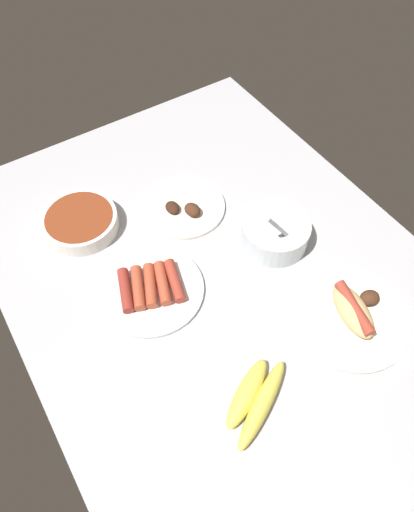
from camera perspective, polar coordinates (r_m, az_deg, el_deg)
The scene contains 7 objects.
ground_plane at distance 105.19cm, azimuth 1.29°, elevation -2.07°, with size 120.00×90.00×3.00cm, color #B2B2B7.
bowl_coleslaw at distance 106.91cm, azimuth 8.54°, elevation 3.01°, with size 15.88×15.88×16.15cm.
banana_bunch at distance 89.46cm, azimuth 6.00°, elevation -17.34°, with size 14.33×18.23×3.48cm.
bowl_chili at distance 113.45cm, azimuth -15.58°, elevation 4.18°, with size 17.92×17.92×4.18cm.
plate_sausages at distance 100.58cm, azimuth -7.06°, elevation -4.01°, with size 23.39×23.39×3.45cm.
plate_grilled_meat at distance 114.57cm, azimuth -2.96°, elevation 6.15°, with size 20.83×20.83×3.88cm.
plate_hotdog_assembled at distance 100.76cm, azimuth 17.69°, elevation -6.89°, with size 25.12×25.12×5.61cm.
Camera 1 is at (47.18, -33.38, 86.39)cm, focal length 31.92 mm.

